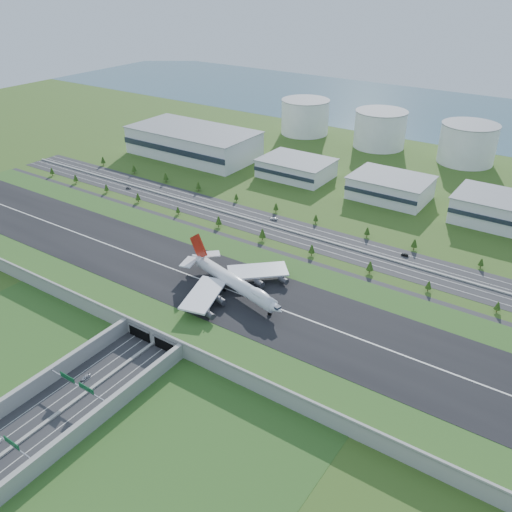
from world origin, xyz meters
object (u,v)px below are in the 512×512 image
Objects in this scene: boeing_747 at (233,281)px; car_4 at (128,188)px; fuel_tank_a at (305,117)px; car_2 at (139,378)px; car_7 at (274,218)px; car_5 at (405,255)px; car_0 at (86,377)px.

boeing_747 reaches higher than car_4.
fuel_tank_a is at bearing 128.12° from boeing_747.
boeing_747 is 14.42× the size of car_2.
car_5 is at bearing 82.20° from car_7.
car_4 is at bearing 167.79° from boeing_747.
fuel_tank_a is 279.80m from car_5.
boeing_747 reaches higher than car_7.
boeing_747 is (132.38, -309.98, -2.82)m from fuel_tank_a.
car_5 is at bearing -93.50° from car_4.
car_0 is 1.09× the size of car_5.
boeing_747 is at bearing 13.33° from car_7.
car_0 is at bearing 53.64° from car_2.
car_2 is 235.13m from car_4.
car_7 is at bearing -90.51° from car_4.
boeing_747 is 88.73m from car_0.
car_7 is at bearing 126.34° from boeing_747.
fuel_tank_a reaches higher than car_0.
car_0 is at bearing -74.11° from fuel_tank_a.
fuel_tank_a is at bearing 105.12° from car_0.
boeing_747 is 14.86× the size of car_0.
car_5 reaches higher than car_2.
car_4 is (-171.42, 88.12, -13.83)m from boeing_747.
car_5 is at bearing -86.78° from car_2.
car_5 is (57.05, 177.50, 0.04)m from car_2.
fuel_tank_a is 411.40m from car_0.
car_2 is at bearing 5.07° from car_7.
car_5 is (57.33, 104.99, -13.80)m from boeing_747.
boeing_747 is 73.83m from car_2.
car_7 is at bearing -88.19° from car_5.
car_2 is (132.67, -382.49, -16.66)m from fuel_tank_a.
car_4 is (-39.03, -221.86, -16.65)m from fuel_tank_a.
fuel_tank_a is 225.43m from car_7.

